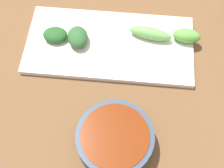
% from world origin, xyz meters
% --- Properties ---
extents(tabletop, '(2.10, 2.10, 0.02)m').
position_xyz_m(tabletop, '(0.00, 0.00, 0.01)').
color(tabletop, brown).
rests_on(tabletop, ground).
extents(sauce_bowl, '(0.14, 0.14, 0.04)m').
position_xyz_m(sauce_bowl, '(-0.12, -0.02, 0.04)').
color(sauce_bowl, '#334257').
rests_on(sauce_bowl, tabletop).
extents(serving_plate, '(0.18, 0.37, 0.01)m').
position_xyz_m(serving_plate, '(0.10, 0.01, 0.03)').
color(serving_plate, silver).
rests_on(serving_plate, tabletop).
extents(broccoli_stalk_0, '(0.04, 0.06, 0.03)m').
position_xyz_m(broccoli_stalk_0, '(0.13, -0.16, 0.05)').
color(broccoli_stalk_0, '#5DAC40').
rests_on(broccoli_stalk_0, serving_plate).
extents(broccoli_leafy_1, '(0.07, 0.06, 0.03)m').
position_xyz_m(broccoli_leafy_1, '(0.10, 0.08, 0.05)').
color(broccoli_leafy_1, '#2C5B2D').
rests_on(broccoli_leafy_1, serving_plate).
extents(broccoli_leafy_2, '(0.04, 0.05, 0.02)m').
position_xyz_m(broccoli_leafy_2, '(0.11, 0.13, 0.04)').
color(broccoli_leafy_2, '#225623').
rests_on(broccoli_leafy_2, serving_plate).
extents(broccoli_stalk_3, '(0.04, 0.10, 0.03)m').
position_xyz_m(broccoli_stalk_3, '(0.13, -0.08, 0.05)').
color(broccoli_stalk_3, '#6BB554').
rests_on(broccoli_stalk_3, serving_plate).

